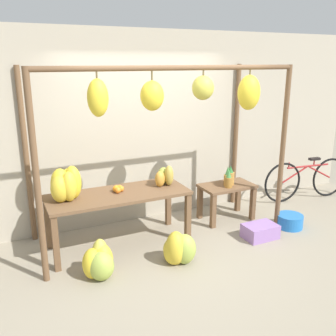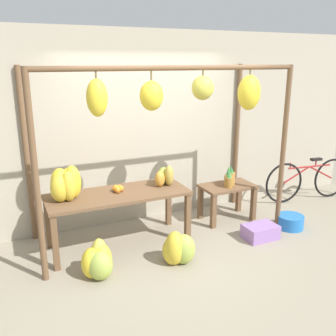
{
  "view_description": "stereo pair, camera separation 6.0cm",
  "coord_description": "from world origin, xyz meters",
  "px_view_note": "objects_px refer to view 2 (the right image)",
  "views": [
    {
      "loc": [
        -1.98,
        -3.74,
        2.36
      ],
      "look_at": [
        0.08,
        0.62,
        0.97
      ],
      "focal_mm": 40.0,
      "sensor_mm": 36.0,
      "label": 1
    },
    {
      "loc": [
        -1.92,
        -3.76,
        2.36
      ],
      "look_at": [
        0.08,
        0.62,
        0.97
      ],
      "focal_mm": 40.0,
      "sensor_mm": 36.0,
      "label": 2
    }
  ],
  "objects_px": {
    "pineapple_cluster": "(229,178)",
    "papaya_pile": "(164,176)",
    "banana_pile_ground_right": "(176,249)",
    "parked_bicycle": "(308,180)",
    "banana_pile_ground_left": "(98,261)",
    "blue_bucket": "(290,222)",
    "orange_pile": "(118,189)",
    "fruit_crate_white": "(260,232)",
    "banana_pile_on_table": "(65,185)"
  },
  "relations": [
    {
      "from": "banana_pile_on_table",
      "to": "fruit_crate_white",
      "type": "xyz_separation_m",
      "value": [
        2.45,
        -0.68,
        -0.82
      ]
    },
    {
      "from": "banana_pile_ground_left",
      "to": "papaya_pile",
      "type": "relative_size",
      "value": 1.41
    },
    {
      "from": "banana_pile_ground_left",
      "to": "papaya_pile",
      "type": "bearing_deg",
      "value": 31.52
    },
    {
      "from": "orange_pile",
      "to": "fruit_crate_white",
      "type": "relative_size",
      "value": 0.36
    },
    {
      "from": "pineapple_cluster",
      "to": "papaya_pile",
      "type": "bearing_deg",
      "value": -178.34
    },
    {
      "from": "orange_pile",
      "to": "parked_bicycle",
      "type": "xyz_separation_m",
      "value": [
        3.49,
        0.19,
        -0.4
      ]
    },
    {
      "from": "banana_pile_ground_right",
      "to": "banana_pile_on_table",
      "type": "bearing_deg",
      "value": 144.63
    },
    {
      "from": "orange_pile",
      "to": "banana_pile_on_table",
      "type": "bearing_deg",
      "value": -179.09
    },
    {
      "from": "banana_pile_ground_right",
      "to": "parked_bicycle",
      "type": "bearing_deg",
      "value": 18.08
    },
    {
      "from": "banana_pile_ground_right",
      "to": "fruit_crate_white",
      "type": "xyz_separation_m",
      "value": [
        1.34,
        0.11,
        -0.09
      ]
    },
    {
      "from": "blue_bucket",
      "to": "papaya_pile",
      "type": "bearing_deg",
      "value": 161.25
    },
    {
      "from": "banana_pile_ground_left",
      "to": "banana_pile_ground_right",
      "type": "relative_size",
      "value": 0.98
    },
    {
      "from": "banana_pile_ground_right",
      "to": "parked_bicycle",
      "type": "height_order",
      "value": "parked_bicycle"
    },
    {
      "from": "orange_pile",
      "to": "banana_pile_ground_left",
      "type": "distance_m",
      "value": 1.02
    },
    {
      "from": "pineapple_cluster",
      "to": "banana_pile_ground_right",
      "type": "height_order",
      "value": "pineapple_cluster"
    },
    {
      "from": "orange_pile",
      "to": "banana_pile_ground_left",
      "type": "bearing_deg",
      "value": -123.94
    },
    {
      "from": "fruit_crate_white",
      "to": "parked_bicycle",
      "type": "relative_size",
      "value": 0.27
    },
    {
      "from": "pineapple_cluster",
      "to": "blue_bucket",
      "type": "bearing_deg",
      "value": -42.96
    },
    {
      "from": "banana_pile_ground_right",
      "to": "blue_bucket",
      "type": "xyz_separation_m",
      "value": [
        1.95,
        0.2,
        -0.09
      ]
    },
    {
      "from": "parked_bicycle",
      "to": "pineapple_cluster",
      "type": "bearing_deg",
      "value": -174.69
    },
    {
      "from": "pineapple_cluster",
      "to": "fruit_crate_white",
      "type": "bearing_deg",
      "value": -85.35
    },
    {
      "from": "banana_pile_ground_right",
      "to": "orange_pile",
      "type": "bearing_deg",
      "value": 119.73
    },
    {
      "from": "blue_bucket",
      "to": "papaya_pile",
      "type": "height_order",
      "value": "papaya_pile"
    },
    {
      "from": "orange_pile",
      "to": "banana_pile_ground_right",
      "type": "distance_m",
      "value": 1.09
    },
    {
      "from": "banana_pile_ground_right",
      "to": "banana_pile_ground_left",
      "type": "bearing_deg",
      "value": 173.54
    },
    {
      "from": "fruit_crate_white",
      "to": "orange_pile",
      "type": "bearing_deg",
      "value": 158.86
    },
    {
      "from": "pineapple_cluster",
      "to": "blue_bucket",
      "type": "distance_m",
      "value": 1.09
    },
    {
      "from": "orange_pile",
      "to": "papaya_pile",
      "type": "relative_size",
      "value": 0.51
    },
    {
      "from": "fruit_crate_white",
      "to": "blue_bucket",
      "type": "relative_size",
      "value": 1.21
    },
    {
      "from": "banana_pile_ground_right",
      "to": "fruit_crate_white",
      "type": "height_order",
      "value": "banana_pile_ground_right"
    },
    {
      "from": "papaya_pile",
      "to": "banana_pile_ground_right",
      "type": "bearing_deg",
      "value": -103.82
    },
    {
      "from": "fruit_crate_white",
      "to": "parked_bicycle",
      "type": "xyz_separation_m",
      "value": [
        1.69,
        0.88,
        0.27
      ]
    },
    {
      "from": "banana_pile_on_table",
      "to": "banana_pile_ground_right",
      "type": "distance_m",
      "value": 1.55
    },
    {
      "from": "banana_pile_ground_left",
      "to": "parked_bicycle",
      "type": "relative_size",
      "value": 0.27
    },
    {
      "from": "orange_pile",
      "to": "banana_pile_ground_right",
      "type": "xyz_separation_m",
      "value": [
        0.46,
        -0.8,
        -0.58
      ]
    },
    {
      "from": "orange_pile",
      "to": "fruit_crate_white",
      "type": "bearing_deg",
      "value": -21.14
    },
    {
      "from": "pineapple_cluster",
      "to": "fruit_crate_white",
      "type": "distance_m",
      "value": 0.92
    },
    {
      "from": "orange_pile",
      "to": "pineapple_cluster",
      "type": "relative_size",
      "value": 0.54
    },
    {
      "from": "banana_pile_on_table",
      "to": "orange_pile",
      "type": "relative_size",
      "value": 2.85
    },
    {
      "from": "banana_pile_ground_right",
      "to": "blue_bucket",
      "type": "bearing_deg",
      "value": 5.84
    },
    {
      "from": "banana_pile_ground_left",
      "to": "blue_bucket",
      "type": "height_order",
      "value": "banana_pile_ground_left"
    },
    {
      "from": "pineapple_cluster",
      "to": "orange_pile",
      "type": "bearing_deg",
      "value": -179.26
    },
    {
      "from": "parked_bicycle",
      "to": "papaya_pile",
      "type": "relative_size",
      "value": 5.23
    },
    {
      "from": "papaya_pile",
      "to": "parked_bicycle",
      "type": "bearing_deg",
      "value": 3.92
    },
    {
      "from": "papaya_pile",
      "to": "orange_pile",
      "type": "bearing_deg",
      "value": 179.22
    },
    {
      "from": "banana_pile_on_table",
      "to": "banana_pile_ground_right",
      "type": "bearing_deg",
      "value": -35.37
    },
    {
      "from": "banana_pile_on_table",
      "to": "fruit_crate_white",
      "type": "bearing_deg",
      "value": -15.57
    },
    {
      "from": "parked_bicycle",
      "to": "banana_pile_ground_right",
      "type": "bearing_deg",
      "value": -161.92
    },
    {
      "from": "orange_pile",
      "to": "pineapple_cluster",
      "type": "xyz_separation_m",
      "value": [
        1.74,
        0.02,
        -0.09
      ]
    },
    {
      "from": "banana_pile_ground_left",
      "to": "blue_bucket",
      "type": "xyz_separation_m",
      "value": [
        2.88,
        0.09,
        -0.09
      ]
    }
  ]
}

